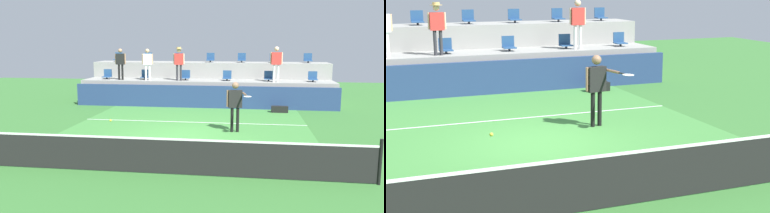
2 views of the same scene
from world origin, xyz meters
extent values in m
plane|color=#336B2D|center=(0.00, 0.00, 0.00)|extent=(40.00, 40.00, 0.00)
cube|color=#3D7F38|center=(0.00, 1.00, 0.00)|extent=(9.00, 10.00, 0.01)
cube|color=white|center=(0.00, 2.40, 0.01)|extent=(9.00, 0.06, 0.00)
cube|color=black|center=(0.00, -4.00, 0.46)|extent=(10.40, 0.01, 0.87)
cube|color=white|center=(0.00, -4.00, 0.89)|extent=(10.40, 0.02, 0.05)
cube|color=navy|center=(0.00, 6.00, 0.55)|extent=(13.00, 0.16, 1.10)
cube|color=gray|center=(0.00, 7.30, 0.62)|extent=(13.00, 1.80, 1.25)
cube|color=gray|center=(0.00, 9.10, 1.05)|extent=(13.00, 1.80, 2.10)
cylinder|color=#2D2D33|center=(-1.07, 7.15, 1.30)|extent=(0.08, 0.08, 0.10)
cube|color=navy|center=(-1.07, 7.15, 1.37)|extent=(0.44, 0.40, 0.04)
cube|color=navy|center=(-1.07, 7.33, 1.58)|extent=(0.44, 0.04, 0.38)
cylinder|color=#2D2D33|center=(1.09, 7.15, 1.30)|extent=(0.08, 0.08, 0.10)
cube|color=navy|center=(1.09, 7.15, 1.37)|extent=(0.44, 0.40, 0.04)
cube|color=navy|center=(1.09, 7.33, 1.58)|extent=(0.44, 0.04, 0.38)
cylinder|color=#2D2D33|center=(3.20, 7.15, 1.30)|extent=(0.08, 0.08, 0.10)
cube|color=navy|center=(3.20, 7.15, 1.37)|extent=(0.44, 0.40, 0.04)
cube|color=navy|center=(3.20, 7.33, 1.58)|extent=(0.44, 0.04, 0.38)
cylinder|color=#2D2D33|center=(5.37, 7.15, 1.30)|extent=(0.08, 0.08, 0.10)
cube|color=navy|center=(5.37, 7.15, 1.37)|extent=(0.44, 0.40, 0.04)
cube|color=navy|center=(5.37, 7.33, 1.58)|extent=(0.44, 0.04, 0.38)
cylinder|color=#2D2D33|center=(-1.78, 8.95, 2.15)|extent=(0.08, 0.08, 0.10)
cube|color=navy|center=(-1.78, 8.95, 2.22)|extent=(0.44, 0.40, 0.04)
cube|color=navy|center=(-1.78, 9.13, 2.43)|extent=(0.44, 0.04, 0.38)
cylinder|color=#2D2D33|center=(0.05, 8.95, 2.15)|extent=(0.08, 0.08, 0.10)
cube|color=navy|center=(0.05, 8.95, 2.22)|extent=(0.44, 0.40, 0.04)
cube|color=navy|center=(0.05, 9.13, 2.43)|extent=(0.44, 0.04, 0.38)
cylinder|color=#2D2D33|center=(1.79, 8.95, 2.15)|extent=(0.08, 0.08, 0.10)
cube|color=navy|center=(1.79, 8.95, 2.22)|extent=(0.44, 0.40, 0.04)
cube|color=navy|center=(1.79, 9.13, 2.43)|extent=(0.44, 0.04, 0.38)
cylinder|color=#2D2D33|center=(3.54, 8.95, 2.15)|extent=(0.08, 0.08, 0.10)
cube|color=navy|center=(3.54, 8.95, 2.22)|extent=(0.44, 0.40, 0.04)
cube|color=navy|center=(3.54, 9.13, 2.43)|extent=(0.44, 0.04, 0.38)
cylinder|color=#2D2D33|center=(5.35, 8.95, 2.15)|extent=(0.08, 0.08, 0.10)
cube|color=navy|center=(5.35, 8.95, 2.22)|extent=(0.44, 0.40, 0.04)
cube|color=navy|center=(5.35, 9.13, 2.43)|extent=(0.44, 0.04, 0.38)
cylinder|color=black|center=(1.64, 0.89, 0.45)|extent=(0.13, 0.13, 0.89)
cylinder|color=black|center=(1.84, 0.93, 0.45)|extent=(0.13, 0.13, 0.89)
cube|color=black|center=(1.74, 0.91, 1.21)|extent=(0.51, 0.26, 0.63)
sphere|color=#846047|center=(1.74, 0.91, 1.70)|extent=(0.28, 0.28, 0.24)
cylinder|color=#846047|center=(1.47, 0.86, 1.23)|extent=(0.08, 0.08, 0.60)
cylinder|color=#846047|center=(2.06, 0.68, 1.43)|extent=(0.17, 0.57, 0.07)
cylinder|color=black|center=(2.13, 0.31, 1.43)|extent=(0.08, 0.26, 0.04)
ellipsoid|color=silver|center=(2.18, 0.03, 1.43)|extent=(0.31, 0.36, 0.03)
cylinder|color=white|center=(-2.92, 6.86, 1.65)|extent=(0.13, 0.13, 0.80)
cylinder|color=tan|center=(-2.76, 6.89, 2.35)|extent=(0.08, 0.08, 0.53)
cylinder|color=#2D2D33|center=(-1.45, 6.86, 1.66)|extent=(0.12, 0.12, 0.82)
cylinder|color=#2D2D33|center=(-1.27, 6.84, 1.66)|extent=(0.12, 0.12, 0.82)
cube|color=red|center=(-1.36, 6.85, 2.36)|extent=(0.45, 0.20, 0.58)
sphere|color=beige|center=(-1.36, 6.85, 2.80)|extent=(0.23, 0.23, 0.22)
cylinder|color=beige|center=(-1.62, 6.86, 2.37)|extent=(0.07, 0.07, 0.54)
cylinder|color=beige|center=(-1.10, 6.84, 2.37)|extent=(0.07, 0.07, 0.54)
cylinder|color=tan|center=(-1.36, 6.85, 2.88)|extent=(0.42, 0.42, 0.01)
cylinder|color=tan|center=(-1.36, 6.85, 2.92)|extent=(0.24, 0.24, 0.09)
cylinder|color=white|center=(3.43, 6.85, 1.68)|extent=(0.11, 0.11, 0.86)
cylinder|color=white|center=(3.63, 6.85, 1.68)|extent=(0.11, 0.11, 0.86)
cube|color=red|center=(3.53, 6.85, 2.42)|extent=(0.47, 0.19, 0.61)
sphere|color=beige|center=(3.53, 6.85, 2.88)|extent=(0.24, 0.24, 0.23)
cylinder|color=beige|center=(3.26, 6.86, 2.43)|extent=(0.07, 0.07, 0.57)
cylinder|color=beige|center=(3.80, 6.84, 2.43)|extent=(0.07, 0.07, 0.57)
sphere|color=#CCE033|center=(-1.68, -2.53, 1.01)|extent=(0.07, 0.07, 0.07)
cube|color=black|center=(3.64, 5.22, 0.15)|extent=(0.76, 0.28, 0.30)
camera|label=1|loc=(2.21, -13.15, 3.23)|focal=36.98mm
camera|label=2|loc=(-3.56, -11.51, 3.51)|focal=51.35mm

